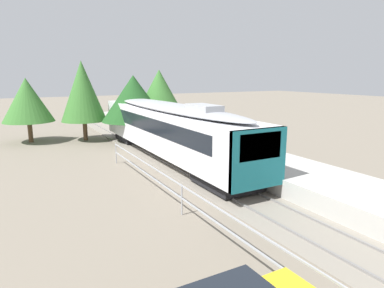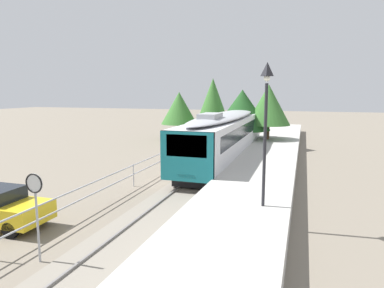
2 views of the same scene
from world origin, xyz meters
name	(u,v)px [view 2 (image 2 of 2)]	position (x,y,z in m)	size (l,w,h in m)	color
ground_plane	(147,182)	(-3.00, 22.00, 0.00)	(160.00, 160.00, 0.00)	slate
track_rails	(196,186)	(0.00, 22.00, 0.03)	(3.20, 60.00, 0.14)	gray
commuter_train	(225,133)	(0.00, 29.37, 2.14)	(2.82, 18.21, 3.74)	silver
station_platform	(255,184)	(3.25, 22.00, 0.45)	(3.90, 60.00, 0.90)	#B7B5AD
platform_lamp_mid_platform	(266,108)	(4.18, 17.16, 4.62)	(0.34, 0.34, 5.35)	#232328
speed_limit_sign	(35,195)	(-2.04, 12.35, 2.12)	(0.61, 0.10, 2.81)	#9EA0A5
tree_behind_carpark	(213,103)	(-3.41, 38.72, 4.09)	(3.68, 3.68, 6.56)	brown
tree_behind_station_far	(179,108)	(-7.52, 39.95, 3.43)	(3.96, 3.96, 5.19)	brown
tree_distant_left	(242,110)	(0.06, 36.14, 3.55)	(5.22, 5.22, 5.39)	brown
tree_distant_centre	(268,105)	(2.40, 36.35, 4.02)	(3.99, 3.99, 5.85)	brown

